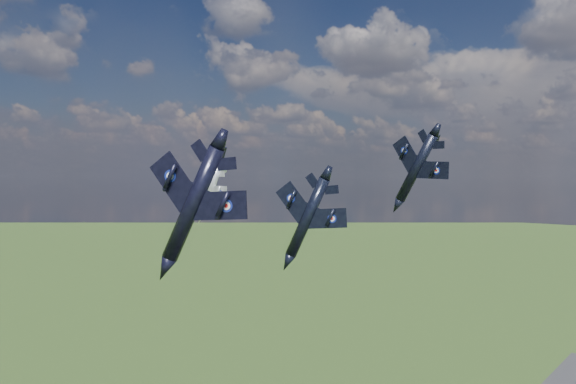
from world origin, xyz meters
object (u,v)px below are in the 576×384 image
Objects in this scene: jet_right_navy at (193,204)px; jet_high_navy at (416,168)px; jet_lead_navy at (307,217)px; jet_left_silver at (210,190)px.

jet_right_navy is 45.04m from jet_high_navy.
jet_right_navy is at bearing -102.91° from jet_lead_navy.
jet_right_navy is 0.93× the size of jet_high_navy.
jet_high_navy is at bearing 66.96° from jet_lead_navy.
jet_lead_navy is 26.11m from jet_high_navy.
jet_left_silver is at bearing 133.26° from jet_lead_navy.
jet_high_navy is at bearing 21.98° from jet_left_silver.
jet_lead_navy is at bearing -20.42° from jet_left_silver.
jet_left_silver is at bearing -160.39° from jet_high_navy.
jet_right_navy reaches higher than jet_lead_navy.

